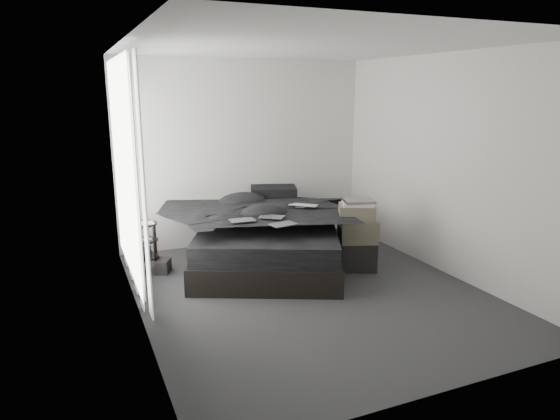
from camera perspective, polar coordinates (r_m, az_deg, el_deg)
name	(u,v)px	position (r m, az deg, el deg)	size (l,w,h in m)	color
floor	(308,291)	(5.62, 3.25, -9.24)	(3.60, 4.20, 0.01)	#37373A
ceiling	(312,46)	(5.20, 3.66, 18.24)	(3.60, 4.20, 0.01)	white
wall_back	(244,153)	(7.17, -4.12, 6.53)	(3.60, 0.01, 2.60)	white
wall_front	(449,224)	(3.54, 18.79, -1.47)	(3.60, 0.01, 2.60)	white
wall_left	(133,189)	(4.74, -16.44, 2.37)	(0.01, 4.20, 2.60)	white
wall_right	(446,166)	(6.26, 18.41, 4.84)	(0.01, 4.20, 2.60)	white
window_left	(124,169)	(5.62, -17.42, 4.50)	(0.02, 2.00, 2.30)	white
curtain_left	(129,175)	(5.63, -16.86, 3.84)	(0.06, 2.12, 2.48)	white
bed	(269,252)	(6.41, -1.26, -4.82)	(1.70, 2.25, 0.31)	black
mattress	(269,232)	(6.33, -1.27, -2.47)	(1.64, 2.19, 0.24)	black
duvet	(269,213)	(6.21, -1.31, -0.39)	(1.66, 1.92, 0.26)	black
pillow_lower	(268,201)	(7.13, -1.36, 0.99)	(0.68, 0.46, 0.15)	black
pillow_upper	(273,192)	(7.07, -0.76, 2.11)	(0.63, 0.44, 0.14)	black
laptop	(302,200)	(6.28, 2.53, 1.12)	(0.36, 0.23, 0.03)	silver
comic_a	(242,213)	(5.67, -4.35, -0.37)	(0.28, 0.19, 0.01)	black
comic_b	(272,209)	(5.80, -0.97, 0.06)	(0.28, 0.19, 0.01)	black
comic_c	(283,216)	(5.48, 0.36, -0.68)	(0.28, 0.19, 0.01)	black
side_stand	(145,248)	(6.31, -15.20, -4.19)	(0.33, 0.33, 0.60)	black
papers	(144,224)	(6.21, -15.30, -1.50)	(0.23, 0.17, 0.01)	white
floor_books	(163,266)	(6.29, -13.22, -6.28)	(0.16, 0.23, 0.16)	black
box_lower	(356,255)	(6.30, 8.67, -5.08)	(0.48, 0.38, 0.36)	black
box_mid	(358,231)	(6.20, 8.88, -2.36)	(0.45, 0.36, 0.27)	#605C4C
box_upper	(357,212)	(6.15, 8.75, -0.27)	(0.43, 0.34, 0.19)	#605C4C
art_book_white	(358,203)	(6.12, 8.88, 0.75)	(0.37, 0.29, 0.04)	silver
art_book_snake	(359,201)	(6.11, 9.01, 1.05)	(0.36, 0.28, 0.03)	silver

